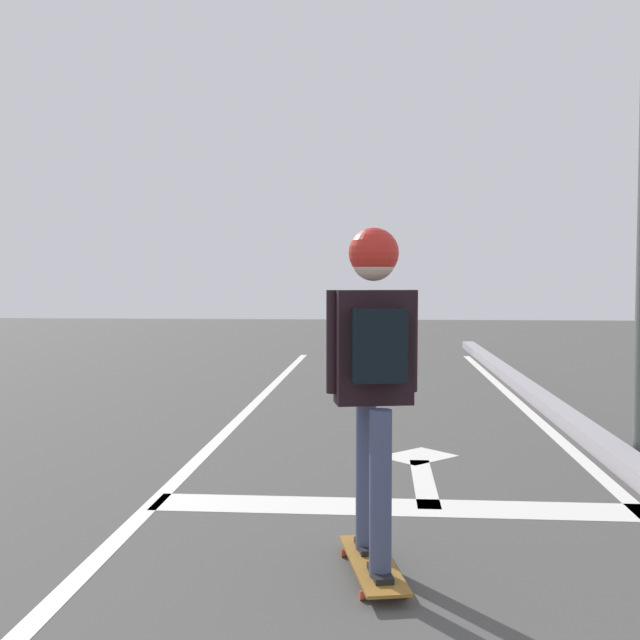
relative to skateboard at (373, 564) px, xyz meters
The scene contains 8 objects.
lane_line_center 2.16m from the skateboard, 133.97° to the left, with size 0.12×20.00×0.01m, color silver.
lane_line_curbside 2.33m from the skateboard, 41.70° to the left, with size 0.12×20.00×0.01m, color silver.
stop_bar 1.23m from the skateboard, 80.72° to the left, with size 3.39×0.40×0.01m, color silver.
lane_arrow_stem 1.91m from the skateboard, 78.93° to the left, with size 0.16×1.40×0.01m, color silver.
lane_arrow_head 2.75m from the skateboard, 82.33° to the left, with size 0.56×0.44×0.01m, color silver.
skateboard is the anchor object (origin of this frame).
skater 1.10m from the skateboard, 78.39° to the right, with size 0.46×0.63×1.71m.
traffic_signal_mast 4.67m from the skateboard, 72.14° to the left, with size 4.66×0.34×5.24m.
Camera 1 is at (1.68, 0.54, 1.52)m, focal length 43.45 mm.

